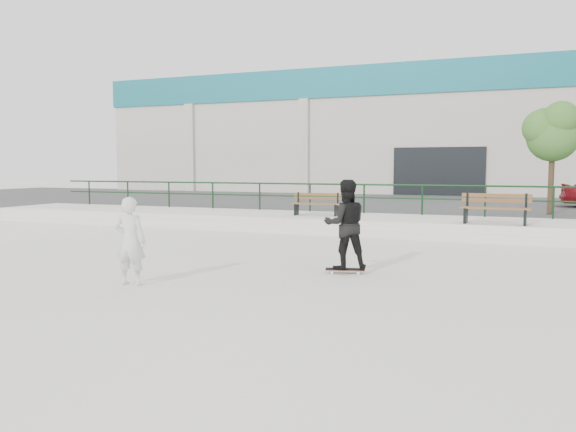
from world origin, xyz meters
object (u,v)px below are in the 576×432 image
at_px(bench_right, 495,209).
at_px(tree, 554,131).
at_px(standing_skater, 345,224).
at_px(bench_left, 317,204).
at_px(skateboard, 345,270).
at_px(seated_skater, 130,241).

distance_m(bench_right, tree, 5.05).
xyz_separation_m(tree, standing_skater, (-4.35, -10.30, -2.34)).
bearing_deg(standing_skater, tree, -139.72).
relative_size(bench_left, standing_skater, 0.94).
distance_m(bench_left, skateboard, 7.64).
xyz_separation_m(tree, seated_skater, (-7.65, -12.79, -2.53)).
relative_size(tree, seated_skater, 2.36).
bearing_deg(bench_right, bench_left, 175.57).
bearing_deg(tree, standing_skater, -112.91).
bearing_deg(skateboard, tree, 51.12).
bearing_deg(bench_left, tree, 19.45).
bearing_deg(skateboard, bench_right, 50.77).
bearing_deg(bench_left, bench_right, -13.06).
relative_size(standing_skater, seated_skater, 1.12).
height_order(bench_right, tree, tree).
xyz_separation_m(bench_left, bench_right, (5.62, -0.81, 0.06)).
xyz_separation_m(skateboard, seated_skater, (-3.29, -2.48, 0.73)).
relative_size(tree, standing_skater, 2.12).
height_order(bench_left, standing_skater, standing_skater).
distance_m(skateboard, standing_skater, 0.91).
bearing_deg(seated_skater, tree, -130.36).
xyz_separation_m(bench_left, seated_skater, (-0.33, -9.49, -0.08)).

